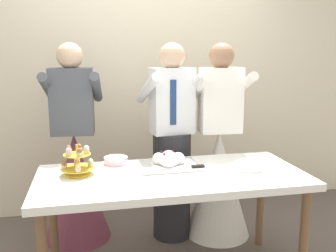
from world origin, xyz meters
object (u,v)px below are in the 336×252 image
plate_stack (250,166)px  round_cake (116,162)px  dessert_table (172,184)px  cupcake_stand (77,162)px  person_bride (219,170)px  person_guest (76,173)px  person_groom (172,153)px  main_cake_tray (169,162)px

plate_stack → round_cake: bearing=162.5°
dessert_table → plate_stack: 0.57m
cupcake_stand → plate_stack: cupcake_stand is taller
person_bride → person_guest: (-1.21, 0.18, 0.00)m
person_guest → person_bride: bearing=-8.5°
plate_stack → person_guest: bearing=147.9°
round_cake → person_bride: size_ratio=0.14×
dessert_table → cupcake_stand: size_ratio=7.83×
round_cake → person_guest: person_guest is taller
person_guest → dessert_table: bearing=-48.8°
dessert_table → person_bride: bearing=46.8°
plate_stack → person_groom: size_ratio=0.13×
main_cake_tray → dessert_table: bearing=-94.2°
plate_stack → cupcake_stand: bearing=174.1°
person_guest → cupcake_stand: bearing=-86.3°
main_cake_tray → person_bride: (0.53, 0.43, -0.23)m
person_bride → person_guest: same height
person_groom → person_guest: bearing=170.4°
cupcake_stand → main_cake_tray: (0.63, 0.03, -0.05)m
plate_stack → person_groom: person_groom is taller
person_groom → person_bride: 0.44m
dessert_table → person_groom: bearing=77.4°
cupcake_stand → person_groom: size_ratio=0.14×
cupcake_stand → main_cake_tray: cupcake_stand is taller
cupcake_stand → person_groom: person_groom is taller
main_cake_tray → plate_stack: 0.57m
dessert_table → main_cake_tray: 0.19m
dessert_table → main_cake_tray: main_cake_tray is taller
dessert_table → person_groom: 0.64m
main_cake_tray → person_guest: bearing=137.7°
dessert_table → person_bride: size_ratio=1.08×
plate_stack → main_cake_tray: bearing=164.4°
person_groom → main_cake_tray: bearing=-105.0°
plate_stack → person_bride: person_bride is taller
round_cake → person_groom: 0.60m
main_cake_tray → round_cake: bearing=159.7°
cupcake_stand → main_cake_tray: size_ratio=0.53×
plate_stack → round_cake: 0.96m
cupcake_stand → person_bride: size_ratio=0.14×
person_bride → person_groom: bearing=173.7°
main_cake_tray → person_groom: person_groom is taller
main_cake_tray → person_guest: size_ratio=0.26×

